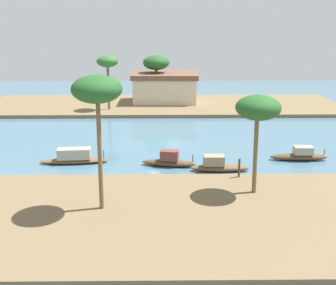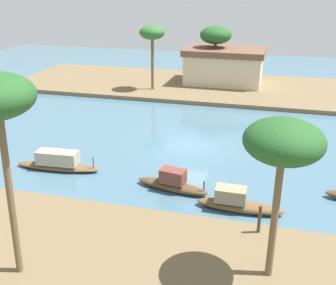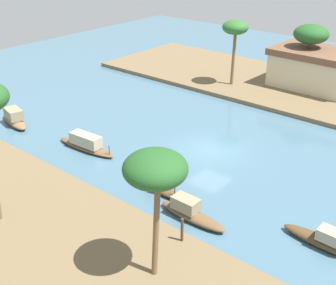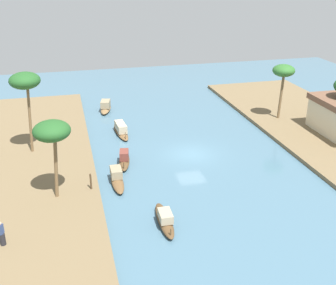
{
  "view_description": "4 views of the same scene",
  "coord_description": "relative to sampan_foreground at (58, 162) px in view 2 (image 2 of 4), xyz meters",
  "views": [
    {
      "loc": [
        -0.02,
        -36.27,
        10.7
      ],
      "look_at": [
        0.4,
        -1.65,
        0.42
      ],
      "focal_mm": 46.23,
      "sensor_mm": 36.0,
      "label": 1
    },
    {
      "loc": [
        4.84,
        -24.27,
        10.38
      ],
      "look_at": [
        -1.03,
        -1.67,
        0.72
      ],
      "focal_mm": 42.56,
      "sensor_mm": 36.0,
      "label": 2
    },
    {
      "loc": [
        15.92,
        -23.57,
        14.3
      ],
      "look_at": [
        -2.48,
        -1.7,
        0.41
      ],
      "focal_mm": 48.65,
      "sensor_mm": 36.0,
      "label": 3
    },
    {
      "loc": [
        33.63,
        -10.72,
        16.22
      ],
      "look_at": [
        -0.92,
        -1.99,
        0.99
      ],
      "focal_mm": 44.77,
      "sensor_mm": 36.0,
      "label": 4
    }
  ],
  "objects": [
    {
      "name": "sampan_foreground",
      "position": [
        0.0,
        0.0,
        0.0
      ],
      "size": [
        5.11,
        1.38,
        1.14
      ],
      "rotation": [
        0.0,
        0.0,
        0.07
      ],
      "color": "brown",
      "rests_on": "river_water"
    },
    {
      "name": "sampan_open_hull",
      "position": [
        7.09,
        -0.72,
        -0.03
      ],
      "size": [
        4.09,
        1.57,
        1.2
      ],
      "rotation": [
        0.0,
        0.0,
        -0.17
      ],
      "color": "brown",
      "rests_on": "river_water"
    },
    {
      "name": "mooring_post",
      "position": [
        11.67,
        -3.97,
        0.56
      ],
      "size": [
        0.14,
        0.14,
        1.28
      ],
      "primitive_type": "cylinder",
      "color": "#4C3823",
      "rests_on": "riverbank_left"
    },
    {
      "name": "palm_tree_left_far",
      "position": [
        12.15,
        -6.36,
        5.03
      ],
      "size": [
        2.64,
        2.64,
        5.92
      ],
      "color": "brown",
      "rests_on": "riverbank_left"
    },
    {
      "name": "riverside_building",
      "position": [
        6.89,
        21.92,
        1.71
      ],
      "size": [
        8.04,
        5.49,
        3.51
      ],
      "rotation": [
        0.0,
        0.0,
        -0.02
      ],
      "color": "beige",
      "rests_on": "riverbank_right"
    },
    {
      "name": "palm_tree_right_short",
      "position": [
        5.86,
        22.13,
        4.61
      ],
      "size": [
        3.2,
        3.2,
        5.63
      ],
      "color": "brown",
      "rests_on": "riverbank_right"
    },
    {
      "name": "sampan_upstream_small",
      "position": [
        10.56,
        -1.86,
        -0.03
      ],
      "size": [
        4.18,
        0.97,
        1.16
      ],
      "rotation": [
        0.0,
        0.0,
        -0.01
      ],
      "color": "brown",
      "rests_on": "river_water"
    },
    {
      "name": "riverbank_right",
      "position": [
        6.67,
        20.6,
        -0.26
      ],
      "size": [
        42.07,
        12.16,
        0.37
      ],
      "primitive_type": "cube",
      "color": "brown",
      "rests_on": "ground"
    },
    {
      "name": "palm_tree_right_tall",
      "position": [
        0.53,
        17.68,
        5.14
      ],
      "size": [
        2.39,
        2.39,
        6.02
      ],
      "color": "brown",
      "rests_on": "riverbank_right"
    },
    {
      "name": "river_water",
      "position": [
        6.67,
        5.57,
        -0.45
      ],
      "size": [
        72.12,
        72.12,
        0.0
      ],
      "primitive_type": "plane",
      "color": "#476B7F",
      "rests_on": "ground"
    }
  ]
}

